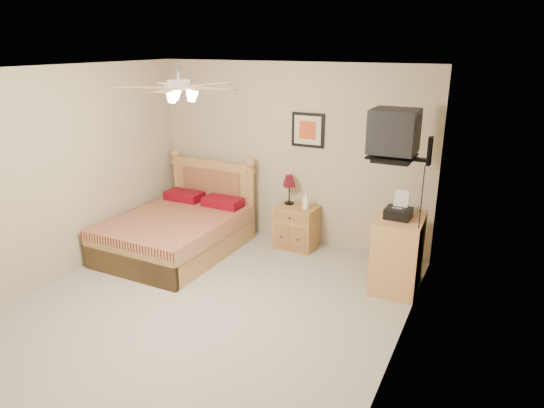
{
  "coord_description": "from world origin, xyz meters",
  "views": [
    {
      "loc": [
        2.67,
        -3.79,
        2.74
      ],
      "look_at": [
        0.38,
        0.9,
        0.99
      ],
      "focal_mm": 32.0,
      "sensor_mm": 36.0,
      "label": 1
    }
  ],
  "objects": [
    {
      "name": "wall_back",
      "position": [
        0.0,
        2.25,
        1.25
      ],
      "size": [
        4.0,
        0.04,
        2.5
      ],
      "primitive_type": "cube",
      "color": "tan",
      "rests_on": "ground"
    },
    {
      "name": "lotion_bottle",
      "position": [
        0.37,
        1.97,
        0.71
      ],
      "size": [
        0.11,
        0.11,
        0.24
      ],
      "primitive_type": "imported",
      "rotation": [
        0.0,
        0.0,
        0.31
      ],
      "color": "white",
      "rests_on": "nightstand"
    },
    {
      "name": "magazine_lower",
      "position": [
        1.65,
        1.69,
        0.88
      ],
      "size": [
        0.25,
        0.31,
        0.03
      ],
      "primitive_type": "imported",
      "rotation": [
        0.0,
        0.0,
        -0.09
      ],
      "color": "#B1A38F",
      "rests_on": "dresser"
    },
    {
      "name": "bed",
      "position": [
        -1.19,
        1.12,
        0.61
      ],
      "size": [
        1.46,
        1.9,
        1.21
      ],
      "primitive_type": null,
      "rotation": [
        0.0,
        0.0,
        -0.02
      ],
      "color": "#A26C42",
      "rests_on": "ground"
    },
    {
      "name": "nightstand",
      "position": [
        0.22,
        2.0,
        0.3
      ],
      "size": [
        0.56,
        0.42,
        0.59
      ],
      "primitive_type": "cube",
      "rotation": [
        0.0,
        0.0,
        -0.02
      ],
      "color": "#A16B38",
      "rests_on": "ground"
    },
    {
      "name": "wall_right",
      "position": [
        2.0,
        0.0,
        1.25
      ],
      "size": [
        0.04,
        4.5,
        2.5
      ],
      "primitive_type": "cube",
      "color": "tan",
      "rests_on": "ground"
    },
    {
      "name": "framed_picture",
      "position": [
        0.27,
        2.23,
        1.62
      ],
      "size": [
        0.46,
        0.04,
        0.46
      ],
      "primitive_type": "cube",
      "color": "black",
      "rests_on": "wall_back"
    },
    {
      "name": "magazine_upper",
      "position": [
        1.64,
        1.7,
        0.9
      ],
      "size": [
        0.24,
        0.31,
        0.02
      ],
      "primitive_type": "imported",
      "rotation": [
        0.0,
        0.0,
        -0.16
      ],
      "color": "tan",
      "rests_on": "magazine_lower"
    },
    {
      "name": "ceiling_fan",
      "position": [
        0.0,
        -0.2,
        2.36
      ],
      "size": [
        1.14,
        1.14,
        0.28
      ],
      "primitive_type": null,
      "color": "white",
      "rests_on": "ceiling"
    },
    {
      "name": "wall_tv",
      "position": [
        1.75,
        1.34,
        1.81
      ],
      "size": [
        0.56,
        0.46,
        0.58
      ],
      "primitive_type": null,
      "color": "black",
      "rests_on": "wall_right"
    },
    {
      "name": "fax_machine",
      "position": [
        1.7,
        1.41,
        1.01
      ],
      "size": [
        0.29,
        0.31,
        0.3
      ],
      "primitive_type": null,
      "rotation": [
        0.0,
        0.0,
        -0.03
      ],
      "color": "black",
      "rests_on": "dresser"
    },
    {
      "name": "dresser",
      "position": [
        1.73,
        1.45,
        0.43
      ],
      "size": [
        0.54,
        0.76,
        0.87
      ],
      "primitive_type": "cube",
      "rotation": [
        0.0,
        0.0,
        0.04
      ],
      "color": "#B87B40",
      "rests_on": "ground"
    },
    {
      "name": "floor",
      "position": [
        0.0,
        0.0,
        0.0
      ],
      "size": [
        4.5,
        4.5,
        0.0
      ],
      "primitive_type": "plane",
      "color": "#9A958B",
      "rests_on": "ground"
    },
    {
      "name": "wall_left",
      "position": [
        -2.0,
        0.0,
        1.25
      ],
      "size": [
        0.04,
        4.5,
        2.5
      ],
      "primitive_type": "cube",
      "color": "tan",
      "rests_on": "ground"
    },
    {
      "name": "table_lamp",
      "position": [
        0.07,
        2.08,
        0.8
      ],
      "size": [
        0.26,
        0.26,
        0.41
      ],
      "primitive_type": null,
      "rotation": [
        0.0,
        0.0,
        -0.2
      ],
      "color": "#4E0B15",
      "rests_on": "nightstand"
    },
    {
      "name": "ceiling",
      "position": [
        0.0,
        0.0,
        2.5
      ],
      "size": [
        4.0,
        4.5,
        0.04
      ],
      "primitive_type": "cube",
      "color": "white",
      "rests_on": "ground"
    }
  ]
}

